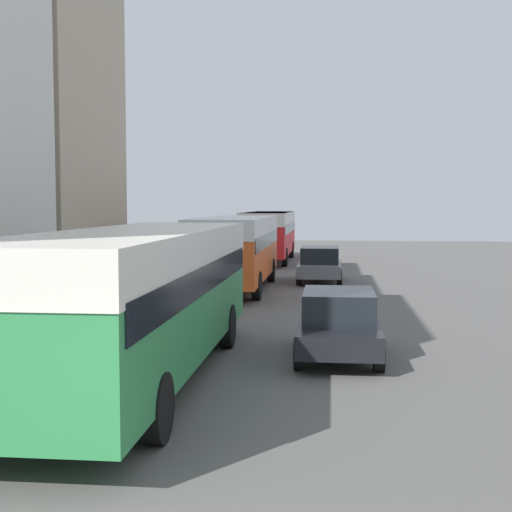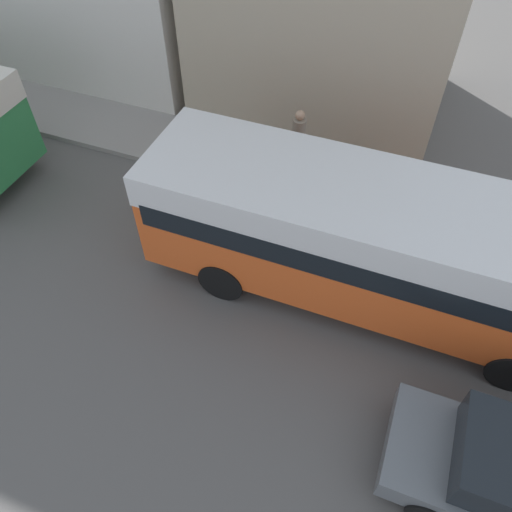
# 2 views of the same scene
# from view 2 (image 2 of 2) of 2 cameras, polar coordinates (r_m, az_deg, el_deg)

# --- Properties ---
(bus_following) EXTENTS (2.55, 9.41, 2.82)m
(bus_following) POSITION_cam_2_polar(r_m,az_deg,el_deg) (9.77, 14.27, 2.24)
(bus_following) COLOR #EA5B23
(bus_following) RESTS_ON ground_plane
(pedestrian_near_curb) EXTENTS (0.34, 0.34, 1.87)m
(pedestrian_near_curb) POSITION_cam_2_polar(r_m,az_deg,el_deg) (12.96, 4.84, 12.86)
(pedestrian_near_curb) COLOR #232838
(pedestrian_near_curb) RESTS_ON sidewalk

